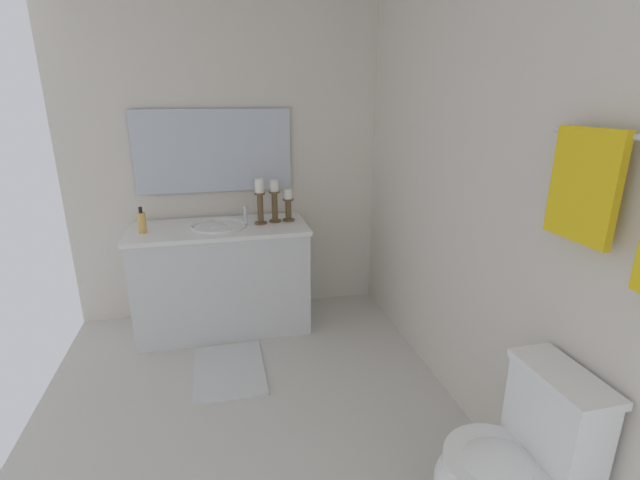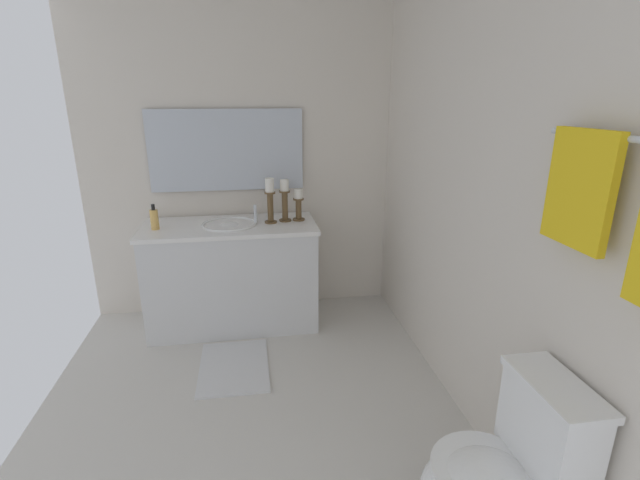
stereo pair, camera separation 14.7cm
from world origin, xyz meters
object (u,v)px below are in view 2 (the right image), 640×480
candle_holder_tall (298,204)px  bath_mat (234,367)px  candle_holder_short (285,199)px  soap_bottle (154,219)px  mirror (227,150)px  vanity_cabinet (233,275)px  sink_basin (230,230)px  candle_holder_mid (270,199)px  towel_near_vanity (579,189)px  toilet (502,478)px

candle_holder_tall → bath_mat: size_ratio=0.40×
candle_holder_short → soap_bottle: candle_holder_short is taller
mirror → soap_bottle: size_ratio=6.37×
vanity_cabinet → bath_mat: (0.62, 0.00, -0.39)m
sink_basin → candle_holder_short: 0.46m
soap_bottle → bath_mat: size_ratio=0.30×
vanity_cabinet → soap_bottle: 0.70m
candle_holder_mid → candle_holder_tall: bearing=100.7°
vanity_cabinet → towel_near_vanity: 2.48m
sink_basin → candle_holder_tall: size_ratio=1.69×
toilet → mirror: bearing=-156.6°
vanity_cabinet → toilet: (2.04, 1.00, -0.03)m
sink_basin → bath_mat: 0.98m
candle_holder_short → towel_near_vanity: towel_near_vanity is taller
sink_basin → mirror: 0.61m
mirror → toilet: 2.69m
mirror → toilet: (2.32, 1.00, -0.93)m
candle_holder_mid → sink_basin: bearing=-89.6°
towel_near_vanity → bath_mat: bearing=-137.0°
candle_holder_mid → soap_bottle: 0.82m
vanity_cabinet → candle_holder_mid: (-0.00, 0.30, 0.57)m
candle_holder_mid → towel_near_vanity: size_ratio=0.87×
sink_basin → mirror: (-0.28, -0.00, 0.54)m
soap_bottle → candle_holder_mid: bearing=93.1°
candle_holder_tall → candle_holder_mid: size_ratio=0.72×
sink_basin → bath_mat: size_ratio=0.67×
mirror → soap_bottle: bearing=-57.8°
candle_holder_mid → towel_near_vanity: (1.92, 0.91, 0.42)m
vanity_cabinet → towel_near_vanity: towel_near_vanity is taller
candle_holder_tall → bath_mat: bearing=-37.5°
candle_holder_short → toilet: 2.24m
candle_holder_short → bath_mat: candle_holder_short is taller
soap_bottle → toilet: size_ratio=0.24×
mirror → bath_mat: 1.57m
candle_holder_short → candle_holder_mid: candle_holder_mid is taller
toilet → bath_mat: 1.77m
vanity_cabinet → candle_holder_short: (-0.03, 0.41, 0.56)m
candle_holder_tall → soap_bottle: candle_holder_tall is taller
vanity_cabinet → bath_mat: bearing=0.0°
mirror → bath_mat: mirror is taller
vanity_cabinet → toilet: bearing=26.2°
mirror → candle_holder_short: (0.25, 0.41, -0.34)m
mirror → bath_mat: (0.91, 0.00, -1.29)m
bath_mat → sink_basin: bearing=179.9°
vanity_cabinet → soap_bottle: size_ratio=7.02×
mirror → candle_holder_short: bearing=59.1°
towel_near_vanity → bath_mat: size_ratio=0.64×
mirror → bath_mat: size_ratio=1.91×
toilet → candle_holder_tall: bearing=-166.7°
candle_holder_short → candle_holder_mid: size_ratio=0.94×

